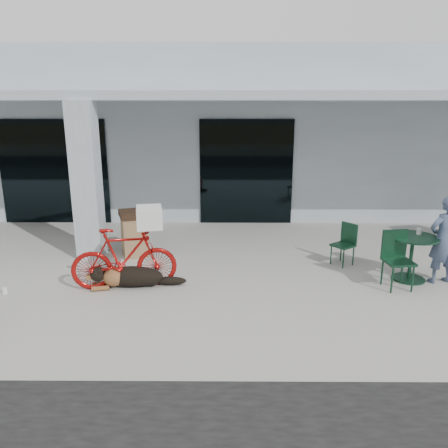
{
  "coord_description": "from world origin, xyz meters",
  "views": [
    {
      "loc": [
        1.3,
        -6.29,
        3.03
      ],
      "look_at": [
        1.25,
        1.15,
        1.0
      ],
      "focal_mm": 35.0,
      "sensor_mm": 36.0,
      "label": 1
    }
  ],
  "objects_px": {
    "cafe_chair_far_b": "(343,245)",
    "person": "(444,240)",
    "dog": "(132,275)",
    "bicycle": "(124,258)",
    "cafe_chair_far_a": "(399,261)",
    "trash_receptacle": "(135,233)",
    "cafe_table_far": "(411,258)"
  },
  "relations": [
    {
      "from": "cafe_chair_far_b",
      "to": "person",
      "type": "height_order",
      "value": "person"
    },
    {
      "from": "dog",
      "to": "cafe_chair_far_b",
      "type": "bearing_deg",
      "value": 3.31
    },
    {
      "from": "bicycle",
      "to": "cafe_chair_far_a",
      "type": "bearing_deg",
      "value": -100.88
    },
    {
      "from": "dog",
      "to": "trash_receptacle",
      "type": "bearing_deg",
      "value": 87.12
    },
    {
      "from": "bicycle",
      "to": "cafe_chair_far_b",
      "type": "relative_size",
      "value": 2.15
    },
    {
      "from": "cafe_chair_far_b",
      "to": "trash_receptacle",
      "type": "xyz_separation_m",
      "value": [
        -4.17,
        0.54,
        0.07
      ]
    },
    {
      "from": "dog",
      "to": "cafe_chair_far_b",
      "type": "height_order",
      "value": "cafe_chair_far_b"
    },
    {
      "from": "cafe_table_far",
      "to": "trash_receptacle",
      "type": "height_order",
      "value": "trash_receptacle"
    },
    {
      "from": "bicycle",
      "to": "cafe_table_far",
      "type": "distance_m",
      "value": 5.02
    },
    {
      "from": "cafe_chair_far_a",
      "to": "person",
      "type": "distance_m",
      "value": 0.95
    },
    {
      "from": "dog",
      "to": "cafe_chair_far_b",
      "type": "relative_size",
      "value": 1.5
    },
    {
      "from": "cafe_chair_far_b",
      "to": "person",
      "type": "distance_m",
      "value": 1.77
    },
    {
      "from": "cafe_table_far",
      "to": "cafe_chair_far_a",
      "type": "distance_m",
      "value": 0.54
    },
    {
      "from": "cafe_chair_far_b",
      "to": "trash_receptacle",
      "type": "height_order",
      "value": "trash_receptacle"
    },
    {
      "from": "cafe_table_far",
      "to": "trash_receptacle",
      "type": "bearing_deg",
      "value": 165.94
    },
    {
      "from": "bicycle",
      "to": "cafe_table_far",
      "type": "bearing_deg",
      "value": -96.52
    },
    {
      "from": "dog",
      "to": "cafe_table_far",
      "type": "distance_m",
      "value": 4.92
    },
    {
      "from": "cafe_table_far",
      "to": "bicycle",
      "type": "bearing_deg",
      "value": -175.68
    },
    {
      "from": "dog",
      "to": "trash_receptacle",
      "type": "relative_size",
      "value": 1.3
    },
    {
      "from": "bicycle",
      "to": "cafe_chair_far_b",
      "type": "height_order",
      "value": "bicycle"
    },
    {
      "from": "person",
      "to": "trash_receptacle",
      "type": "bearing_deg",
      "value": -27.46
    },
    {
      "from": "dog",
      "to": "cafe_chair_far_b",
      "type": "distance_m",
      "value": 4.05
    },
    {
      "from": "cafe_chair_far_a",
      "to": "person",
      "type": "relative_size",
      "value": 0.63
    },
    {
      "from": "dog",
      "to": "bicycle",
      "type": "bearing_deg",
      "value": -173.12
    },
    {
      "from": "cafe_table_far",
      "to": "person",
      "type": "distance_m",
      "value": 0.62
    },
    {
      "from": "cafe_table_far",
      "to": "cafe_chair_far_a",
      "type": "height_order",
      "value": "cafe_chair_far_a"
    },
    {
      "from": "bicycle",
      "to": "trash_receptacle",
      "type": "height_order",
      "value": "bicycle"
    },
    {
      "from": "dog",
      "to": "trash_receptacle",
      "type": "height_order",
      "value": "trash_receptacle"
    },
    {
      "from": "dog",
      "to": "trash_receptacle",
      "type": "distance_m",
      "value": 1.68
    },
    {
      "from": "bicycle",
      "to": "cafe_chair_far_a",
      "type": "distance_m",
      "value": 4.64
    },
    {
      "from": "person",
      "to": "cafe_chair_far_b",
      "type": "bearing_deg",
      "value": -43.45
    },
    {
      "from": "dog",
      "to": "trash_receptacle",
      "type": "xyz_separation_m",
      "value": [
        -0.28,
        1.64,
        0.27
      ]
    }
  ]
}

